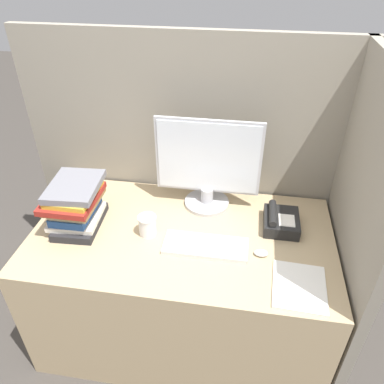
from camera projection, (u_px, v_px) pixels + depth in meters
cubicle_panel_rear at (195, 176)px, 2.14m from camera, size 1.86×0.04×1.57m
cubicle_panel_right at (348, 237)px, 1.71m from camera, size 0.04×0.86×1.57m
desk at (183, 285)px, 2.02m from camera, size 1.46×0.80×0.73m
monitor at (208, 168)px, 1.89m from camera, size 0.53×0.24×0.49m
keyboard at (206, 246)px, 1.73m from camera, size 0.39×0.15×0.02m
mouse at (261, 253)px, 1.69m from camera, size 0.06×0.04×0.03m
coffee_cup at (148, 225)px, 1.79m from camera, size 0.09×0.09×0.10m
book_stack at (76, 205)px, 1.80m from camera, size 0.26×0.31×0.24m
desk_telephone at (280, 221)px, 1.84m from camera, size 0.17×0.20×0.10m
paper_pile at (299, 287)px, 1.54m from camera, size 0.23×0.27×0.01m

